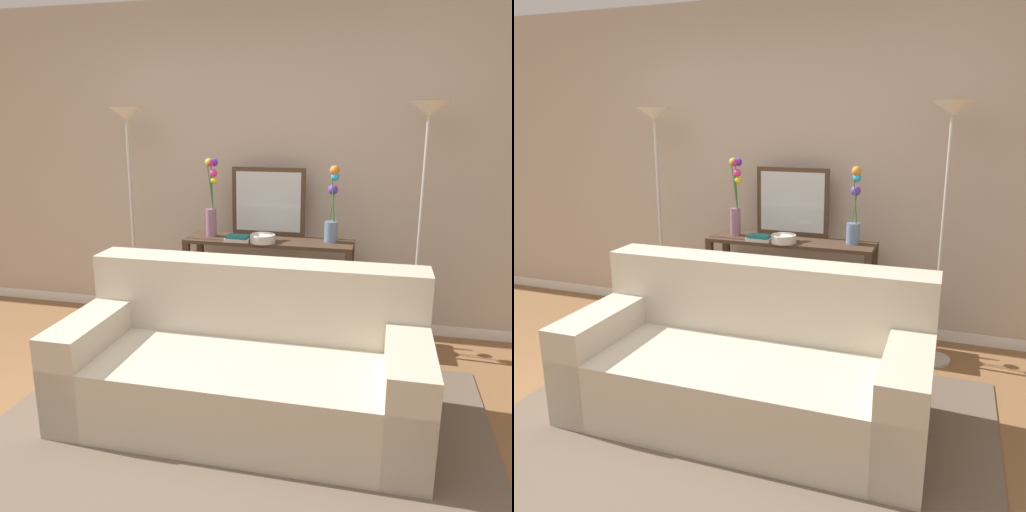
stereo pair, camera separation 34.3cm
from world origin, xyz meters
TOP-DOWN VIEW (x-y plane):
  - ground_plane at (0.00, 0.00)m, footprint 16.00×16.00m
  - back_wall at (0.00, 2.34)m, footprint 12.00×0.15m
  - area_rug at (0.35, 0.61)m, footprint 2.80×2.02m
  - couch at (0.35, 0.77)m, footprint 2.06×0.94m
  - console_table at (0.23, 1.95)m, footprint 1.31×0.37m
  - floor_lamp_left at (-0.89, 1.88)m, footprint 0.28×0.28m
  - floor_lamp_right at (1.34, 1.88)m, footprint 0.28×0.28m
  - wall_mirror at (0.19, 2.11)m, footprint 0.59×0.02m
  - vase_tall_flowers at (-0.24, 1.96)m, footprint 0.11×0.11m
  - vase_short_flowers at (0.71, 1.98)m, footprint 0.10×0.14m
  - fruit_bowl at (0.21, 1.84)m, footprint 0.19×0.19m
  - book_stack at (0.01, 1.84)m, footprint 0.20×0.14m
  - book_row_under_console at (-0.11, 1.95)m, footprint 0.39×0.16m

SIDE VIEW (x-z plane):
  - ground_plane at x=0.00m, z-range -0.02..0.00m
  - area_rug at x=0.35m, z-range 0.00..0.01m
  - book_row_under_console at x=-0.11m, z-range -0.01..0.12m
  - couch at x=0.35m, z-range -0.13..0.75m
  - console_table at x=0.23m, z-range 0.15..0.96m
  - book_stack at x=0.01m, z-range 0.80..0.85m
  - fruit_bowl at x=0.21m, z-range 0.81..0.87m
  - vase_short_flowers at x=0.71m, z-range 0.75..1.33m
  - wall_mirror at x=0.19m, z-range 0.81..1.35m
  - vase_tall_flowers at x=-0.24m, z-range 0.79..1.41m
  - back_wall at x=0.00m, z-range 0.00..2.63m
  - floor_lamp_left at x=-0.89m, z-range 0.52..2.32m
  - floor_lamp_right at x=1.34m, z-range 0.52..2.35m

